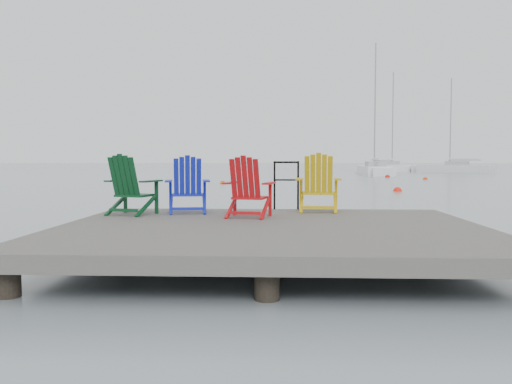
{
  "coord_description": "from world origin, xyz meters",
  "views": [
    {
      "loc": [
        0.13,
        -7.65,
        1.44
      ],
      "look_at": [
        -0.3,
        2.0,
        0.85
      ],
      "focal_mm": 38.0,
      "sensor_mm": 36.0,
      "label": 1
    }
  ],
  "objects_px": {
    "chair_yellow": "(318,183)",
    "sailboat_far": "(453,169)",
    "buoy_b": "(223,184)",
    "buoy_d": "(387,177)",
    "sailboat_near": "(375,171)",
    "handrail": "(286,180)",
    "chair_blue": "(188,185)",
    "sailboat_mid": "(389,169)",
    "chair_green": "(130,185)",
    "buoy_a": "(398,191)",
    "chair_red": "(248,187)",
    "buoy_c": "(425,179)"
  },
  "relations": [
    {
      "from": "sailboat_mid",
      "to": "sailboat_far",
      "type": "height_order",
      "value": "sailboat_mid"
    },
    {
      "from": "sailboat_far",
      "to": "chair_yellow",
      "type": "bearing_deg",
      "value": -167.86
    },
    {
      "from": "buoy_b",
      "to": "chair_red",
      "type": "bearing_deg",
      "value": -82.98
    },
    {
      "from": "chair_yellow",
      "to": "buoy_b",
      "type": "height_order",
      "value": "chair_yellow"
    },
    {
      "from": "buoy_b",
      "to": "buoy_d",
      "type": "bearing_deg",
      "value": 44.94
    },
    {
      "from": "chair_green",
      "to": "buoy_b",
      "type": "distance_m",
      "value": 22.66
    },
    {
      "from": "chair_green",
      "to": "chair_yellow",
      "type": "bearing_deg",
      "value": 27.98
    },
    {
      "from": "chair_red",
      "to": "buoy_b",
      "type": "relative_size",
      "value": 2.7
    },
    {
      "from": "chair_green",
      "to": "buoy_d",
      "type": "distance_m",
      "value": 36.28
    },
    {
      "from": "buoy_b",
      "to": "buoy_d",
      "type": "xyz_separation_m",
      "value": [
        11.93,
        11.9,
        0.0
      ]
    },
    {
      "from": "chair_yellow",
      "to": "sailboat_far",
      "type": "height_order",
      "value": "sailboat_far"
    },
    {
      "from": "sailboat_far",
      "to": "buoy_b",
      "type": "xyz_separation_m",
      "value": [
        -22.5,
        -28.99,
        -0.36
      ]
    },
    {
      "from": "chair_green",
      "to": "buoy_d",
      "type": "bearing_deg",
      "value": 89.0
    },
    {
      "from": "sailboat_far",
      "to": "buoy_d",
      "type": "relative_size",
      "value": 25.86
    },
    {
      "from": "buoy_b",
      "to": "buoy_d",
      "type": "relative_size",
      "value": 0.87
    },
    {
      "from": "chair_yellow",
      "to": "sailboat_mid",
      "type": "xyz_separation_m",
      "value": [
        11.8,
        52.66,
        -0.65
      ]
    },
    {
      "from": "buoy_d",
      "to": "sailboat_far",
      "type": "bearing_deg",
      "value": 58.24
    },
    {
      "from": "handrail",
      "to": "buoy_b",
      "type": "xyz_separation_m",
      "value": [
        -3.46,
        21.51,
        -1.04
      ]
    },
    {
      "from": "sailboat_near",
      "to": "sailboat_mid",
      "type": "relative_size",
      "value": 1.08
    },
    {
      "from": "sailboat_near",
      "to": "sailboat_far",
      "type": "height_order",
      "value": "sailboat_near"
    },
    {
      "from": "chair_green",
      "to": "buoy_c",
      "type": "distance_m",
      "value": 32.73
    },
    {
      "from": "chair_blue",
      "to": "sailboat_far",
      "type": "bearing_deg",
      "value": 58.17
    },
    {
      "from": "chair_blue",
      "to": "buoy_a",
      "type": "height_order",
      "value": "chair_blue"
    },
    {
      "from": "chair_blue",
      "to": "sailboat_mid",
      "type": "relative_size",
      "value": 0.08
    },
    {
      "from": "handrail",
      "to": "buoy_b",
      "type": "distance_m",
      "value": 21.81
    },
    {
      "from": "chair_green",
      "to": "buoy_d",
      "type": "height_order",
      "value": "chair_green"
    },
    {
      "from": "sailboat_far",
      "to": "buoy_a",
      "type": "height_order",
      "value": "sailboat_far"
    },
    {
      "from": "buoy_a",
      "to": "sailboat_near",
      "type": "bearing_deg",
      "value": 82.29
    },
    {
      "from": "chair_green",
      "to": "buoy_c",
      "type": "xyz_separation_m",
      "value": [
        12.89,
        30.06,
        -1.0
      ]
    },
    {
      "from": "handrail",
      "to": "sailboat_mid",
      "type": "height_order",
      "value": "sailboat_mid"
    },
    {
      "from": "chair_yellow",
      "to": "buoy_b",
      "type": "relative_size",
      "value": 2.85
    },
    {
      "from": "chair_red",
      "to": "buoy_a",
      "type": "relative_size",
      "value": 2.49
    },
    {
      "from": "handrail",
      "to": "chair_blue",
      "type": "xyz_separation_m",
      "value": [
        -1.72,
        -0.79,
        -0.05
      ]
    },
    {
      "from": "chair_blue",
      "to": "buoy_d",
      "type": "relative_size",
      "value": 2.36
    },
    {
      "from": "handrail",
      "to": "buoy_d",
      "type": "xyz_separation_m",
      "value": [
        8.47,
        33.41,
        -1.04
      ]
    },
    {
      "from": "sailboat_mid",
      "to": "buoy_a",
      "type": "relative_size",
      "value": 30.16
    },
    {
      "from": "buoy_d",
      "to": "chair_blue",
      "type": "bearing_deg",
      "value": -106.59
    },
    {
      "from": "chair_red",
      "to": "buoy_b",
      "type": "bearing_deg",
      "value": 107.57
    },
    {
      "from": "chair_red",
      "to": "buoy_d",
      "type": "xyz_separation_m",
      "value": [
        9.1,
        34.87,
        -0.98
      ]
    },
    {
      "from": "sailboat_mid",
      "to": "buoy_c",
      "type": "height_order",
      "value": "sailboat_mid"
    },
    {
      "from": "buoy_b",
      "to": "buoy_c",
      "type": "xyz_separation_m",
      "value": [
        13.72,
        7.44,
        0.0
      ]
    },
    {
      "from": "chair_blue",
      "to": "sailboat_near",
      "type": "bearing_deg",
      "value": 66.06
    },
    {
      "from": "sailboat_mid",
      "to": "chair_blue",
      "type": "bearing_deg",
      "value": -53.79
    },
    {
      "from": "chair_blue",
      "to": "buoy_b",
      "type": "height_order",
      "value": "chair_blue"
    },
    {
      "from": "sailboat_mid",
      "to": "chair_green",
      "type": "bearing_deg",
      "value": -54.61
    },
    {
      "from": "buoy_a",
      "to": "sailboat_far",
      "type": "bearing_deg",
      "value": 68.97
    },
    {
      "from": "chair_blue",
      "to": "handrail",
      "type": "bearing_deg",
      "value": 14.75
    },
    {
      "from": "sailboat_near",
      "to": "sailboat_far",
      "type": "distance_m",
      "value": 14.25
    },
    {
      "from": "chair_yellow",
      "to": "sailboat_mid",
      "type": "relative_size",
      "value": 0.09
    },
    {
      "from": "chair_yellow",
      "to": "sailboat_near",
      "type": "relative_size",
      "value": 0.08
    }
  ]
}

